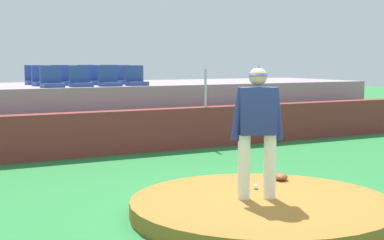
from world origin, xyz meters
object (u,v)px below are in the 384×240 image
stadium_chair_0 (51,81)px  stadium_chair_6 (97,79)px  stadium_chair_3 (136,79)px  stadium_chair_9 (61,78)px  stadium_chair_11 (110,77)px  pitcher (257,122)px  stadium_chair_10 (87,78)px  stadium_chair_7 (122,78)px  stadium_chair_2 (109,80)px  stadium_chair_4 (43,79)px  fielding_glove (281,177)px  stadium_chair_5 (70,79)px  stadium_chair_1 (80,80)px  stadium_chair_8 (35,78)px  baseball (256,187)px

stadium_chair_0 → stadium_chair_6: same height
stadium_chair_0 → stadium_chair_3: size_ratio=1.00×
stadium_chair_9 → stadium_chair_3: bearing=127.3°
stadium_chair_11 → pitcher: bearing=82.9°
stadium_chair_10 → stadium_chair_11: same height
stadium_chair_11 → stadium_chair_10: bearing=2.3°
stadium_chair_7 → stadium_chair_2: bearing=53.1°
stadium_chair_4 → stadium_chair_9: 1.14m
stadium_chair_0 → stadium_chair_9: 1.98m
fielding_glove → stadium_chair_5: size_ratio=0.60×
fielding_glove → stadium_chair_1: 6.42m
stadium_chair_1 → stadium_chair_2: 0.72m
stadium_chair_5 → stadium_chair_2: bearing=129.3°
stadium_chair_6 → fielding_glove: bearing=95.3°
stadium_chair_2 → stadium_chair_6: (-0.01, 0.91, 0.00)m
pitcher → stadium_chair_0: 7.00m
stadium_chair_1 → stadium_chair_4: size_ratio=1.00×
stadium_chair_9 → stadium_chair_8: bearing=4.7°
stadium_chair_6 → stadium_chair_8: (-1.38, 0.86, 0.00)m
fielding_glove → stadium_chair_0: size_ratio=0.60×
stadium_chair_7 → baseball: bearing=84.1°
stadium_chair_5 → stadium_chair_4: bearing=-3.2°
stadium_chair_1 → stadium_chair_2: bearing=179.6°
baseball → stadium_chair_10: (0.10, 8.25, 1.38)m
stadium_chair_0 → stadium_chair_2: bearing=-179.4°
stadium_chair_0 → stadium_chair_2: size_ratio=1.00×
stadium_chair_2 → stadium_chair_10: bearing=-90.7°
stadium_chair_3 → stadium_chair_6: (-0.71, 0.91, 0.00)m
stadium_chair_6 → stadium_chair_9: size_ratio=1.00×
fielding_glove → stadium_chair_10: bearing=40.6°
stadium_chair_4 → stadium_chair_6: 1.38m
fielding_glove → stadium_chair_6: 7.18m
stadium_chair_2 → stadium_chair_5: same height
stadium_chair_7 → stadium_chair_8: bearing=-22.4°
stadium_chair_1 → stadium_chair_8: bearing=-69.4°
pitcher → stadium_chair_5: 7.83m
stadium_chair_4 → stadium_chair_8: size_ratio=1.00×
stadium_chair_3 → stadium_chair_9: same height
stadium_chair_2 → stadium_chair_6: same height
stadium_chair_0 → stadium_chair_1: (0.69, 0.02, 0.00)m
stadium_chair_0 → stadium_chair_7: (2.10, 0.93, 0.00)m
stadium_chair_3 → stadium_chair_10: 1.93m
stadium_chair_4 → stadium_chair_6: size_ratio=1.00×
stadium_chair_1 → stadium_chair_5: bearing=-89.8°
stadium_chair_5 → stadium_chair_10: bearing=-129.4°
stadium_chair_2 → stadium_chair_7: 1.14m
fielding_glove → stadium_chair_3: bearing=35.7°
stadium_chair_5 → stadium_chair_3: bearing=147.9°
pitcher → stadium_chair_6: pitcher is taller
fielding_glove → stadium_chair_0: (-2.05, 6.10, 1.36)m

